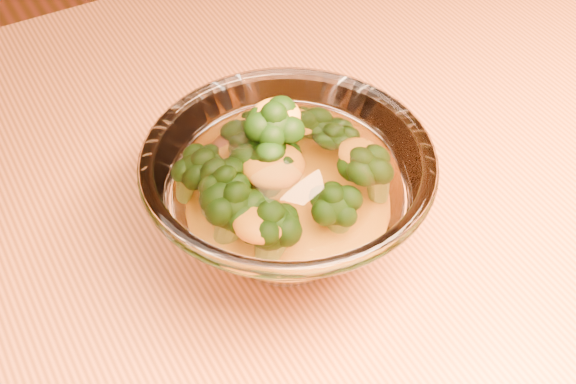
{
  "coord_description": "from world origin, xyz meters",
  "views": [
    {
      "loc": [
        -0.24,
        -0.34,
        1.2
      ],
      "look_at": [
        -0.05,
        0.01,
        0.8
      ],
      "focal_mm": 50.0,
      "sensor_mm": 36.0,
      "label": 1
    }
  ],
  "objects": [
    {
      "name": "table",
      "position": [
        0.0,
        0.0,
        0.65
      ],
      "size": [
        1.2,
        0.8,
        0.75
      ],
      "color": "#C06A39",
      "rests_on": "ground"
    },
    {
      "name": "glass_bowl",
      "position": [
        -0.05,
        0.01,
        0.8
      ],
      "size": [
        0.2,
        0.2,
        0.09
      ],
      "color": "white",
      "rests_on": "table"
    },
    {
      "name": "cheese_sauce",
      "position": [
        -0.05,
        0.01,
        0.78
      ],
      "size": [
        0.1,
        0.1,
        0.03
      ],
      "primitive_type": "ellipsoid",
      "color": "#FFAE15",
      "rests_on": "glass_bowl"
    },
    {
      "name": "broccoli_heap",
      "position": [
        -0.05,
        0.02,
        0.81
      ],
      "size": [
        0.14,
        0.12,
        0.08
      ],
      "color": "black",
      "rests_on": "cheese_sauce"
    }
  ]
}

